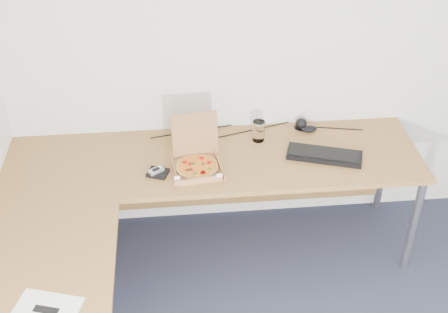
{
  "coord_description": "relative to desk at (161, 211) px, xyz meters",
  "views": [
    {
      "loc": [
        -0.73,
        -1.56,
        2.83
      ],
      "look_at": [
        -0.45,
        1.28,
        0.82
      ],
      "focal_mm": 48.58,
      "sensor_mm": 36.0,
      "label": 1
    }
  ],
  "objects": [
    {
      "name": "mouse",
      "position": [
        0.96,
        0.66,
        0.05
      ],
      "size": [
        0.11,
        0.09,
        0.04
      ],
      "primitive_type": "ellipsoid",
      "rotation": [
        0.0,
        0.0,
        -0.31
      ],
      "color": "black",
      "rests_on": "desk"
    },
    {
      "name": "cable_bundle",
      "position": [
        0.59,
        0.71,
        0.03
      ],
      "size": [
        0.66,
        0.14,
        0.01
      ],
      "primitive_type": null,
      "rotation": [
        0.0,
        0.0,
        0.14
      ],
      "color": "black",
      "rests_on": "desk"
    },
    {
      "name": "paper_sheet",
      "position": [
        -0.51,
        -0.67,
        0.03
      ],
      "size": [
        0.34,
        0.28,
        0.0
      ],
      "primitive_type": "cube",
      "rotation": [
        0.0,
        0.0,
        -0.3
      ],
      "color": "white",
      "rests_on": "desk"
    },
    {
      "name": "drinking_glass",
      "position": [
        0.62,
        0.59,
        0.1
      ],
      "size": [
        0.08,
        0.08,
        0.13
      ],
      "primitive_type": "cylinder",
      "color": "white",
      "rests_on": "desk"
    },
    {
      "name": "keyboard",
      "position": [
        0.99,
        0.37,
        0.04
      ],
      "size": [
        0.47,
        0.29,
        0.03
      ],
      "primitive_type": "cube",
      "rotation": [
        0.0,
        0.0,
        -0.32
      ],
      "color": "black",
      "rests_on": "desk"
    },
    {
      "name": "pizza_box",
      "position": [
        0.22,
        0.33,
        0.06
      ],
      "size": [
        0.27,
        0.32,
        0.28
      ],
      "rotation": [
        0.0,
        0.0,
        0.13
      ],
      "color": "#AD7444",
      "rests_on": "desk"
    },
    {
      "name": "phone",
      "position": [
        -0.02,
        0.29,
        0.06
      ],
      "size": [
        0.1,
        0.09,
        0.02
      ],
      "primitive_type": "cube",
      "rotation": [
        0.0,
        0.0,
        0.59
      ],
      "color": "#B2B5BA",
      "rests_on": "wallet"
    },
    {
      "name": "desk",
      "position": [
        0.0,
        0.0,
        0.0
      ],
      "size": [
        2.5,
        2.2,
        0.73
      ],
      "color": "olive",
      "rests_on": "ground"
    },
    {
      "name": "dome_speaker",
      "position": [
        0.91,
        0.71,
        0.07
      ],
      "size": [
        0.09,
        0.09,
        0.07
      ],
      "primitive_type": "ellipsoid",
      "color": "black",
      "rests_on": "desk"
    },
    {
      "name": "wallet",
      "position": [
        -0.01,
        0.29,
        0.04
      ],
      "size": [
        0.14,
        0.13,
        0.02
      ],
      "primitive_type": "cube",
      "rotation": [
        0.0,
        0.0,
        -0.36
      ],
      "color": "black",
      "rests_on": "desk"
    },
    {
      "name": "room_shell",
      "position": [
        0.82,
        -0.97,
        0.55
      ],
      "size": [
        3.5,
        3.5,
        2.5
      ],
      "primitive_type": null,
      "color": "silver",
      "rests_on": "ground"
    }
  ]
}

